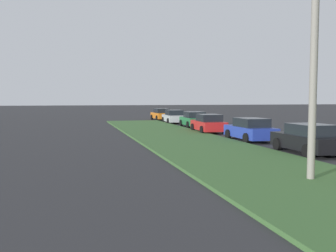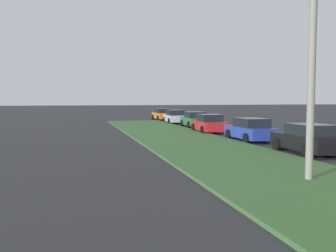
{
  "view_description": "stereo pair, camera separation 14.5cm",
  "coord_description": "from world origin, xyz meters",
  "views": [
    {
      "loc": [
        -3.92,
        13.64,
        2.71
      ],
      "look_at": [
        18.66,
        7.82,
        1.0
      ],
      "focal_mm": 40.15,
      "sensor_mm": 36.0,
      "label": 1
    },
    {
      "loc": [
        -3.95,
        13.5,
        2.71
      ],
      "look_at": [
        18.66,
        7.82,
        1.0
      ],
      "focal_mm": 40.15,
      "sensor_mm": 36.0,
      "label": 2
    }
  ],
  "objects": [
    {
      "name": "parked_car_red",
      "position": [
        24.18,
        3.07,
        0.72
      ],
      "size": [
        4.39,
        2.21,
        1.47
      ],
      "rotation": [
        0.0,
        0.0,
        -0.06
      ],
      "color": "red",
      "rests_on": "ground"
    },
    {
      "name": "parked_car_silver",
      "position": [
        35.7,
        2.78,
        0.72
      ],
      "size": [
        4.37,
        2.15,
        1.47
      ],
      "rotation": [
        0.0,
        0.0,
        -0.04
      ],
      "color": "#B2B5BA",
      "rests_on": "ground"
    },
    {
      "name": "streetlight",
      "position": [
        6.59,
        5.81,
        4.39
      ],
      "size": [
        0.54,
        2.88,
        7.5
      ],
      "color": "gray",
      "rests_on": "ground"
    },
    {
      "name": "parked_car_orange",
      "position": [
        42.27,
        2.61,
        0.72
      ],
      "size": [
        4.34,
        2.1,
        1.47
      ],
      "rotation": [
        0.0,
        0.0,
        0.02
      ],
      "color": "orange",
      "rests_on": "ground"
    },
    {
      "name": "parked_car_blue",
      "position": [
        17.99,
        2.54,
        0.72
      ],
      "size": [
        4.3,
        2.02,
        1.47
      ],
      "rotation": [
        0.0,
        0.0,
        0.0
      ],
      "color": "#23389E",
      "rests_on": "ground"
    },
    {
      "name": "parked_car_black",
      "position": [
        12.2,
        2.31,
        0.72
      ],
      "size": [
        4.35,
        2.11,
        1.47
      ],
      "rotation": [
        0.0,
        0.0,
        -0.03
      ],
      "color": "black",
      "rests_on": "ground"
    },
    {
      "name": "parked_car_green",
      "position": [
        29.96,
        2.37,
        0.72
      ],
      "size": [
        4.38,
        2.18,
        1.47
      ],
      "rotation": [
        0.0,
        0.0,
        -0.05
      ],
      "color": "#1E6B38",
      "rests_on": "ground"
    },
    {
      "name": "grass_median",
      "position": [
        10.0,
        6.68,
        0.06
      ],
      "size": [
        60.0,
        6.0,
        0.12
      ],
      "primitive_type": "cube",
      "color": "#3D6633",
      "rests_on": "ground"
    }
  ]
}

